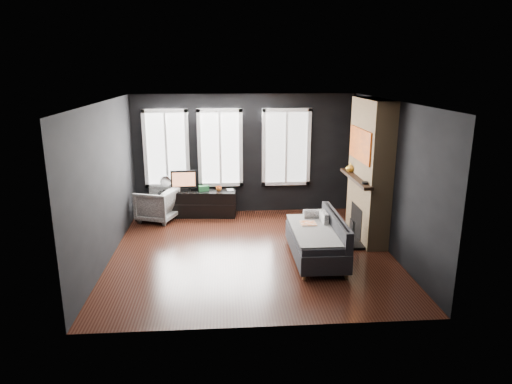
{
  "coord_description": "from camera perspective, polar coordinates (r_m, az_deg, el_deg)",
  "views": [
    {
      "loc": [
        -0.49,
        -7.72,
        3.24
      ],
      "look_at": [
        0.1,
        0.3,
        1.05
      ],
      "focal_mm": 32.0,
      "sensor_mm": 36.0,
      "label": 1
    }
  ],
  "objects": [
    {
      "name": "desk_fan",
      "position": [
        10.38,
        -11.25,
        1.09
      ],
      "size": [
        0.28,
        0.28,
        0.34
      ],
      "primitive_type": null,
      "rotation": [
        0.0,
        0.0,
        0.16
      ],
      "color": "#A1A1A1",
      "rests_on": "media_console"
    },
    {
      "name": "sofa",
      "position": [
        8.05,
        7.51,
        -5.63
      ],
      "size": [
        0.92,
        1.83,
        0.79
      ],
      "primitive_type": null,
      "rotation": [
        0.0,
        0.0,
        -0.01
      ],
      "color": "#242426",
      "rests_on": "floor"
    },
    {
      "name": "fireplace",
      "position": [
        8.98,
        14.01,
        2.62
      ],
      "size": [
        0.7,
        1.62,
        2.7
      ],
      "primitive_type": null,
      "color": "#93724C",
      "rests_on": "floor"
    },
    {
      "name": "wall_left",
      "position": [
        8.2,
        -18.28,
        1.12
      ],
      "size": [
        0.02,
        5.0,
        2.7
      ],
      "primitive_type": "cube",
      "color": "black",
      "rests_on": "ground"
    },
    {
      "name": "media_console",
      "position": [
        10.4,
        -7.23,
        -1.35
      ],
      "size": [
        1.75,
        0.69,
        0.59
      ],
      "primitive_type": null,
      "rotation": [
        0.0,
        0.0,
        -0.09
      ],
      "color": "black",
      "rests_on": "floor"
    },
    {
      "name": "mantel_clock",
      "position": [
        8.42,
        13.49,
        1.13
      ],
      "size": [
        0.13,
        0.13,
        0.04
      ],
      "primitive_type": "cylinder",
      "rotation": [
        0.0,
        0.0,
        0.12
      ],
      "color": "black",
      "rests_on": "fireplace"
    },
    {
      "name": "armchair",
      "position": [
        10.19,
        -12.28,
        -1.38
      ],
      "size": [
        0.93,
        0.96,
        0.78
      ],
      "primitive_type": "imported",
      "rotation": [
        0.0,
        0.0,
        -1.93
      ],
      "color": "silver",
      "rests_on": "floor"
    },
    {
      "name": "mantel_vase",
      "position": [
        9.33,
        11.7,
        3.03
      ],
      "size": [
        0.19,
        0.19,
        0.18
      ],
      "primitive_type": "imported",
      "rotation": [
        0.0,
        0.0,
        0.06
      ],
      "color": "gold",
      "rests_on": "fireplace"
    },
    {
      "name": "windows",
      "position": [
        10.22,
        -4.03,
        10.36
      ],
      "size": [
        4.0,
        0.16,
        1.76
      ],
      "primitive_type": null,
      "color": "white",
      "rests_on": "wall_back"
    },
    {
      "name": "book",
      "position": [
        10.25,
        -3.67,
        0.77
      ],
      "size": [
        0.15,
        0.03,
        0.2
      ],
      "primitive_type": "imported",
      "rotation": [
        0.0,
        0.0,
        0.11
      ],
      "color": "#B2A78A",
      "rests_on": "media_console"
    },
    {
      "name": "stripe_pillow",
      "position": [
        8.35,
        8.45,
        -3.63
      ],
      "size": [
        0.1,
        0.34,
        0.34
      ],
      "primitive_type": "cube",
      "rotation": [
        0.0,
        0.0,
        0.07
      ],
      "color": "gray",
      "rests_on": "sofa"
    },
    {
      "name": "wall_back",
      "position": [
        10.41,
        -1.44,
        4.76
      ],
      "size": [
        5.0,
        0.02,
        2.7
      ],
      "primitive_type": "cube",
      "color": "black",
      "rests_on": "ground"
    },
    {
      "name": "wall_right",
      "position": [
        8.49,
        16.53,
        1.74
      ],
      "size": [
        0.02,
        5.0,
        2.7
      ],
      "primitive_type": "cube",
      "color": "black",
      "rests_on": "ground"
    },
    {
      "name": "monitor",
      "position": [
        10.29,
        -9.01,
        1.6
      ],
      "size": [
        0.59,
        0.16,
        0.53
      ],
      "primitive_type": null,
      "rotation": [
        0.0,
        0.0,
        0.06
      ],
      "color": "black",
      "rests_on": "media_console"
    },
    {
      "name": "mug",
      "position": [
        10.22,
        -4.67,
        0.5
      ],
      "size": [
        0.15,
        0.13,
        0.13
      ],
      "primitive_type": "imported",
      "rotation": [
        0.0,
        0.0,
        -0.24
      ],
      "color": "orange",
      "rests_on": "media_console"
    },
    {
      "name": "storage_box",
      "position": [
        10.26,
        -6.55,
        0.48
      ],
      "size": [
        0.24,
        0.19,
        0.12
      ],
      "primitive_type": "cube",
      "rotation": [
        0.0,
        0.0,
        0.25
      ],
      "color": "#27723A",
      "rests_on": "media_console"
    },
    {
      "name": "ceiling",
      "position": [
        7.76,
        -0.58,
        11.24
      ],
      "size": [
        5.0,
        5.0,
        0.0
      ],
      "primitive_type": "plane",
      "color": "white",
      "rests_on": "ground"
    },
    {
      "name": "floor",
      "position": [
        8.39,
        -0.54,
        -7.49
      ],
      "size": [
        5.0,
        5.0,
        0.0
      ],
      "primitive_type": "plane",
      "color": "black",
      "rests_on": "ground"
    }
  ]
}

